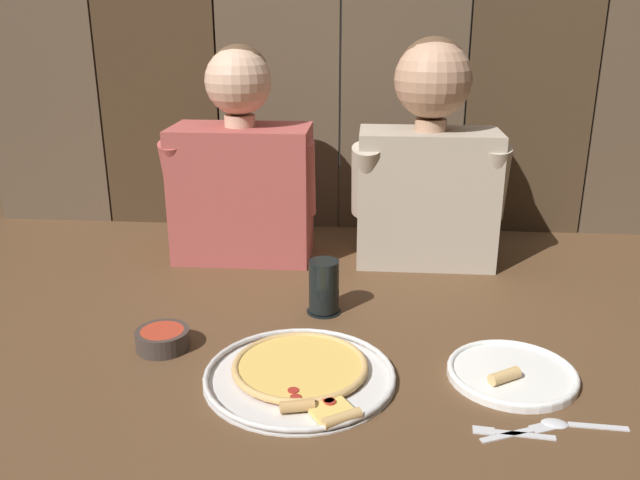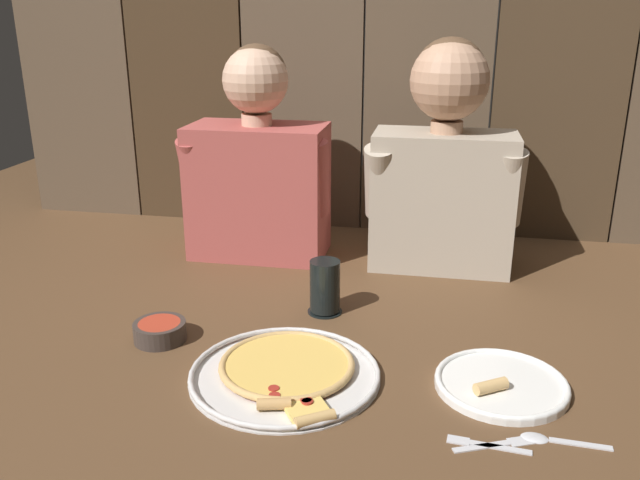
# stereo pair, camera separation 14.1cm
# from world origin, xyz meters

# --- Properties ---
(ground_plane) EXTENTS (3.20, 3.20, 0.00)m
(ground_plane) POSITION_xyz_m (0.00, 0.00, 0.00)
(ground_plane) COLOR brown
(pizza_tray) EXTENTS (0.36, 0.36, 0.03)m
(pizza_tray) POSITION_xyz_m (-0.02, -0.16, 0.01)
(pizza_tray) COLOR silver
(pizza_tray) RESTS_ON ground
(dinner_plate) EXTENTS (0.24, 0.24, 0.03)m
(dinner_plate) POSITION_xyz_m (0.37, -0.13, 0.01)
(dinner_plate) COLOR white
(dinner_plate) RESTS_ON ground
(drinking_glass) EXTENTS (0.08, 0.08, 0.12)m
(drinking_glass) POSITION_xyz_m (0.00, 0.12, 0.06)
(drinking_glass) COLOR black
(drinking_glass) RESTS_ON ground
(dipping_bowl) EXTENTS (0.11, 0.11, 0.04)m
(dipping_bowl) POSITION_xyz_m (-0.31, -0.07, 0.02)
(dipping_bowl) COLOR #3D332D
(dipping_bowl) RESTS_ON ground
(table_fork) EXTENTS (0.13, 0.03, 0.01)m
(table_fork) POSITION_xyz_m (0.33, -0.31, 0.00)
(table_fork) COLOR silver
(table_fork) RESTS_ON ground
(table_knife) EXTENTS (0.15, 0.08, 0.01)m
(table_knife) POSITION_xyz_m (0.36, -0.30, 0.00)
(table_knife) COLOR silver
(table_knife) RESTS_ON ground
(table_spoon) EXTENTS (0.14, 0.03, 0.01)m
(table_spoon) POSITION_xyz_m (0.43, -0.27, 0.00)
(table_spoon) COLOR silver
(table_spoon) RESTS_ON ground
(diner_left) EXTENTS (0.40, 0.21, 0.57)m
(diner_left) POSITION_xyz_m (-0.25, 0.46, 0.25)
(diner_left) COLOR #AD4C47
(diner_left) RESTS_ON ground
(diner_right) EXTENTS (0.39, 0.21, 0.59)m
(diner_right) POSITION_xyz_m (0.25, 0.47, 0.29)
(diner_right) COLOR #B2A38E
(diner_right) RESTS_ON ground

